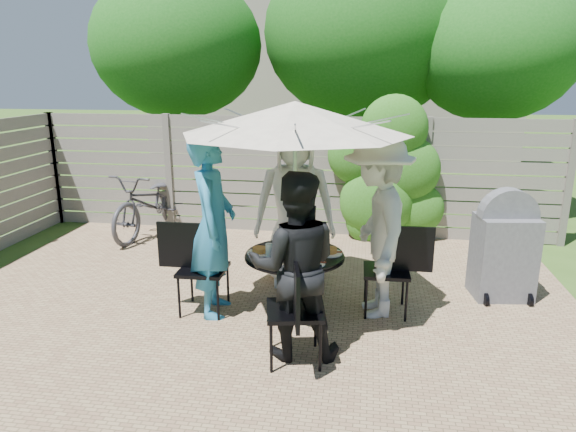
% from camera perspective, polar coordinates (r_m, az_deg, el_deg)
% --- Properties ---
extents(backyard_envelope, '(60.00, 60.00, 5.00)m').
position_cam_1_polar(backyard_envelope, '(15.06, 5.10, 16.03)').
color(backyard_envelope, '#32531A').
rests_on(backyard_envelope, ground).
extents(patio_table, '(1.14, 1.14, 0.66)m').
position_cam_1_polar(patio_table, '(5.35, 0.73, -6.22)').
color(patio_table, black).
rests_on(patio_table, ground).
extents(umbrella, '(2.56, 2.56, 2.20)m').
position_cam_1_polar(umbrella, '(4.99, 0.79, 10.82)').
color(umbrella, silver).
rests_on(umbrella, ground).
extents(chair_back, '(0.54, 0.74, 0.99)m').
position_cam_1_polar(chair_back, '(6.32, 0.73, -4.36)').
color(chair_back, black).
rests_on(chair_back, ground).
extents(person_back, '(1.03, 0.75, 1.94)m').
position_cam_1_polar(person_back, '(5.99, 0.75, 1.27)').
color(person_back, silver).
rests_on(person_back, ground).
extents(chair_left, '(0.71, 0.48, 0.98)m').
position_cam_1_polar(chair_left, '(5.50, -9.48, -7.69)').
color(chair_left, black).
rests_on(chair_left, ground).
extents(person_left, '(0.55, 0.75, 1.91)m').
position_cam_1_polar(person_left, '(5.26, -8.34, -1.11)').
color(person_left, teal).
rests_on(person_left, ground).
extents(chair_front, '(0.56, 0.75, 0.98)m').
position_cam_1_polar(chair_front, '(4.54, 0.72, -12.67)').
color(chair_front, black).
rests_on(chair_front, ground).
extents(person_front, '(0.90, 0.75, 1.68)m').
position_cam_1_polar(person_front, '(4.44, 0.74, -5.65)').
color(person_front, black).
rests_on(person_front, ground).
extents(chair_right, '(0.70, 0.47, 0.97)m').
position_cam_1_polar(chair_right, '(5.50, 10.93, -7.82)').
color(chair_right, black).
rests_on(chair_right, ground).
extents(person_right, '(0.87, 1.31, 1.90)m').
position_cam_1_polar(person_right, '(5.26, 9.83, -1.25)').
color(person_right, silver).
rests_on(person_right, ground).
extents(plate_back, '(0.26, 0.26, 0.06)m').
position_cam_1_polar(plate_back, '(5.61, 0.74, -2.73)').
color(plate_back, white).
rests_on(plate_back, patio_table).
extents(plate_left, '(0.26, 0.26, 0.06)m').
position_cam_1_polar(plate_left, '(5.29, -3.18, -3.92)').
color(plate_left, white).
rests_on(plate_left, patio_table).
extents(plate_front, '(0.26, 0.26, 0.06)m').
position_cam_1_polar(plate_front, '(4.94, 0.74, -5.33)').
color(plate_front, white).
rests_on(plate_front, patio_table).
extents(plate_right, '(0.26, 0.26, 0.06)m').
position_cam_1_polar(plate_right, '(5.29, 4.65, -3.95)').
color(plate_right, white).
rests_on(plate_right, patio_table).
extents(plate_extra, '(0.24, 0.24, 0.06)m').
position_cam_1_polar(plate_extra, '(5.00, 2.81, -5.09)').
color(plate_extra, white).
rests_on(plate_extra, patio_table).
extents(glass_back, '(0.07, 0.07, 0.14)m').
position_cam_1_polar(glass_back, '(5.51, -0.35, -2.60)').
color(glass_back, silver).
rests_on(glass_back, patio_table).
extents(glass_left, '(0.07, 0.07, 0.14)m').
position_cam_1_polar(glass_left, '(5.17, -2.15, -3.84)').
color(glass_left, silver).
rests_on(glass_left, patio_table).
extents(glass_front, '(0.07, 0.07, 0.14)m').
position_cam_1_polar(glass_front, '(5.02, 1.94, -4.44)').
color(glass_front, silver).
rests_on(glass_front, patio_table).
extents(glass_right, '(0.07, 0.07, 0.14)m').
position_cam_1_polar(glass_right, '(5.36, 3.52, -3.12)').
color(glass_right, silver).
rests_on(glass_right, patio_table).
extents(syrup_jug, '(0.09, 0.09, 0.16)m').
position_cam_1_polar(syrup_jug, '(5.30, 0.09, -3.20)').
color(syrup_jug, '#59280C').
rests_on(syrup_jug, patio_table).
extents(coffee_cup, '(0.08, 0.08, 0.12)m').
position_cam_1_polar(coffee_cup, '(5.47, 1.79, -2.83)').
color(coffee_cup, '#C6B293').
rests_on(coffee_cup, patio_table).
extents(bicycle, '(0.98, 2.03, 1.02)m').
position_cam_1_polar(bicycle, '(8.27, -14.96, 1.44)').
color(bicycle, '#333338').
rests_on(bicycle, ground).
extents(bbq_grill, '(0.68, 0.56, 1.26)m').
position_cam_1_polar(bbq_grill, '(6.16, 22.86, -3.42)').
color(bbq_grill, slate).
rests_on(bbq_grill, ground).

